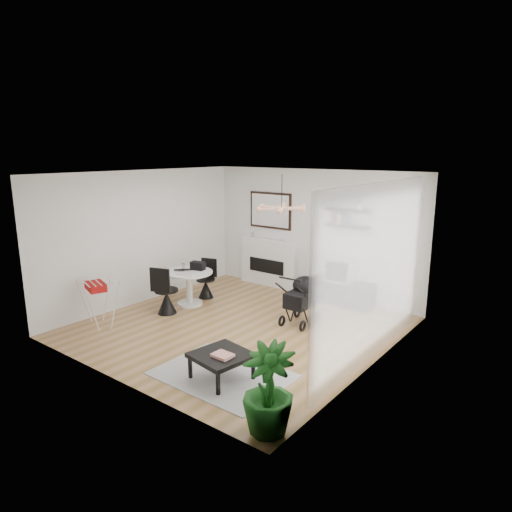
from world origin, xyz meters
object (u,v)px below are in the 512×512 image
Objects in this scene: tv_console at (342,293)px; drying_rack at (100,302)px; crt_tv at (342,269)px; potted_plant at (268,389)px; fireplace at (269,257)px; coffee_table at (221,356)px; stroller at (302,301)px; dining_table at (189,283)px.

tv_console is 1.56× the size of drying_rack.
potted_plant is (1.40, -4.44, -0.21)m from crt_tv.
fireplace reaches higher than drying_rack.
crt_tv is at bearing -173.56° from tv_console.
potted_plant is at bearing 9.23° from drying_rack.
drying_rack is at bearing 177.00° from coffee_table.
stroller reaches higher than drying_rack.
crt_tv is 0.68× the size of coffee_table.
dining_table is 1.00× the size of stroller.
crt_tv is at bearing 84.90° from stroller.
drying_rack is at bearing -142.66° from stroller.
dining_table is 4.58m from potted_plant.
coffee_table is at bearing -87.18° from crt_tv.
crt_tv is (1.95, -0.16, 0.05)m from fireplace.
coffee_table is 0.79× the size of potted_plant.
potted_plant is (3.35, -4.61, -0.17)m from fireplace.
tv_console is 4.70m from drying_rack.
dining_table is 1.16× the size of coffee_table.
tv_console is 0.49m from crt_tv.
dining_table is 3.25m from coffee_table.
dining_table is at bearing -102.65° from fireplace.
stroller is at bearing -39.66° from fireplace.
coffee_table is (3.05, -0.16, -0.10)m from drying_rack.
stroller is 0.92× the size of potted_plant.
drying_rack is at bearing -104.01° from dining_table.
fireplace is at bearing 175.19° from crt_tv.
fireplace is at bearing 117.98° from coffee_table.
tv_console is at bearing 6.44° from crt_tv.
potted_plant reaches higher than tv_console.
potted_plant is at bearing -53.98° from fireplace.
potted_plant reaches higher than crt_tv.
tv_console is at bearing 38.23° from dining_table.
dining_table is at bearing 146.56° from potted_plant.
fireplace is 2.26× the size of stroller.
crt_tv is 1.43m from stroller.
fireplace reaches higher than tv_console.
crt_tv is 0.59× the size of dining_table.
potted_plant is (3.82, -2.52, 0.06)m from dining_table.
potted_plant is at bearing -66.48° from stroller.
crt_tv reaches higher than tv_console.
potted_plant reaches higher than drying_rack.
tv_console is at bearing 83.72° from stroller.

